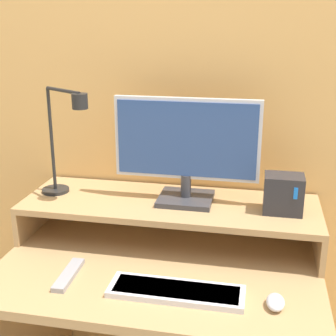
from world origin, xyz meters
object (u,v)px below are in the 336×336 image
at_px(desk_lamp, 65,140).
at_px(router_dock, 283,194).
at_px(monitor, 186,147).
at_px(keyboard, 176,291).
at_px(mouse, 275,302).
at_px(remote_control, 69,275).

distance_m(desk_lamp, router_dock, 0.77).
relative_size(desk_lamp, router_dock, 3.03).
height_order(monitor, keyboard, monitor).
bearing_deg(mouse, monitor, 130.10).
bearing_deg(remote_control, monitor, 47.79).
bearing_deg(monitor, mouse, -49.90).
height_order(router_dock, remote_control, router_dock).
xyz_separation_m(keyboard, mouse, (0.28, -0.01, 0.01)).
height_order(desk_lamp, keyboard, desk_lamp).
relative_size(monitor, remote_control, 2.71).
xyz_separation_m(monitor, router_dock, (0.33, -0.03, -0.13)).
height_order(monitor, remote_control, monitor).
xyz_separation_m(router_dock, mouse, (-0.02, -0.34, -0.19)).
bearing_deg(desk_lamp, keyboard, -34.92).
bearing_deg(router_dock, desk_lamp, -178.85).
distance_m(monitor, remote_control, 0.56).
bearing_deg(router_dock, mouse, -92.90).
relative_size(desk_lamp, keyboard, 1.00).
bearing_deg(router_dock, keyboard, -131.70).
bearing_deg(keyboard, remote_control, 175.60).
bearing_deg(keyboard, router_dock, 48.30).
distance_m(monitor, desk_lamp, 0.42).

